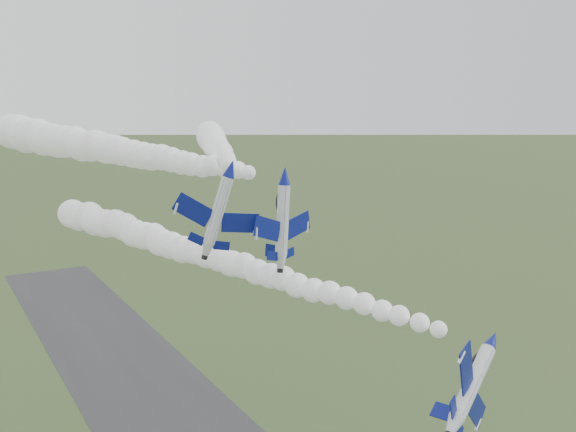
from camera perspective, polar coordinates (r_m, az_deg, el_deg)
name	(u,v)px	position (r m, az deg, el deg)	size (l,w,h in m)	color
jet_lead	(493,341)	(66.78, 17.78, -10.51)	(6.70, 12.29, 9.08)	silver
smoke_trail_jet_lead	(212,257)	(87.82, -6.76, -3.60)	(4.84, 72.56, 4.84)	white
jet_pair_left	(231,168)	(71.23, -5.10, 4.25)	(9.40, 11.27, 3.73)	silver
smoke_trail_jet_pair_left	(217,146)	(99.86, -6.37, 6.20)	(4.90, 52.13, 4.90)	white
jet_pair_right	(285,176)	(74.19, -0.23, 3.61)	(10.40, 11.97, 3.11)	silver
smoke_trail_jet_pair_right	(111,149)	(97.41, -15.49, 5.76)	(5.93, 59.74, 5.93)	white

